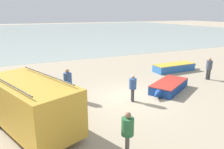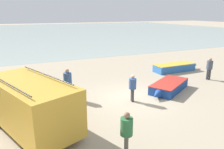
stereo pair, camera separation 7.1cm
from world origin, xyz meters
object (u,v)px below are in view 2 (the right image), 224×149
object	(u,v)px
fisherman_0	(68,81)
fisherman_1	(127,130)
fishing_rowboat_0	(168,87)
fisherman_3	(133,86)
fishing_rowboat_2	(32,80)
fishing_rowboat_1	(176,67)
parked_van	(30,104)
fisherman_2	(209,67)

from	to	relation	value
fisherman_0	fisherman_1	size ratio (longest dim) A/B	1.09
fishing_rowboat_0	fisherman_3	distance (m)	3.12
fishing_rowboat_2	fisherman_1	world-z (taller)	fisherman_1
fishing_rowboat_0	fishing_rowboat_2	xyz separation A→B (m)	(-7.98, 5.10, -0.01)
fisherman_1	fisherman_3	world-z (taller)	fisherman_1
fishing_rowboat_1	fisherman_0	xyz separation A→B (m)	(-10.12, -2.50, 0.76)
fishing_rowboat_0	fisherman_0	world-z (taller)	fisherman_0
parked_van	fisherman_0	distance (m)	3.72
fishing_rowboat_1	fisherman_2	distance (m)	3.19
fisherman_0	fisherman_1	xyz separation A→B (m)	(0.63, -6.16, -0.09)
parked_van	fisherman_0	xyz separation A→B (m)	(2.28, 2.93, -0.14)
parked_van	fisherman_3	bearing A→B (deg)	-100.99
fishing_rowboat_0	fisherman_0	xyz separation A→B (m)	(-6.26, 1.36, 0.80)
fishing_rowboat_0	fisherman_3	world-z (taller)	fisherman_3
fishing_rowboat_0	fisherman_2	bearing A→B (deg)	160.14
fishing_rowboat_1	fisherman_3	bearing A→B (deg)	-147.88
fishing_rowboat_1	fisherman_2	xyz separation A→B (m)	(0.55, -3.06, 0.68)
parked_van	fishing_rowboat_2	world-z (taller)	parked_van
fisherman_0	fisherman_3	distance (m)	3.79
fishing_rowboat_0	fisherman_3	size ratio (longest dim) A/B	2.45
fishing_rowboat_2	fisherman_3	bearing A→B (deg)	31.94
fisherman_0	parked_van	bearing A→B (deg)	141.59
fisherman_2	fishing_rowboat_1	bearing A→B (deg)	-139.09
parked_van	fishing_rowboat_2	xyz separation A→B (m)	(0.56, 6.67, -0.95)
fishing_rowboat_0	fisherman_3	xyz separation A→B (m)	(-3.00, -0.55, 0.66)
parked_van	fishing_rowboat_2	bearing A→B (deg)	-26.26
fisherman_0	fisherman_2	size ratio (longest dim) A/B	1.09
parked_van	fisherman_2	world-z (taller)	parked_van
fishing_rowboat_1	fisherman_1	distance (m)	12.86
fishing_rowboat_0	fisherman_1	distance (m)	7.43
fishing_rowboat_1	fisherman_2	world-z (taller)	fisherman_2
fishing_rowboat_2	fisherman_2	world-z (taller)	fisherman_2
parked_van	fishing_rowboat_1	distance (m)	13.57
fishing_rowboat_1	fishing_rowboat_0	bearing A→B (deg)	-135.60
parked_van	fisherman_0	size ratio (longest dim) A/B	2.97
fisherman_2	fisherman_3	bearing A→B (deg)	-48.88
fisherman_3	fisherman_0	bearing A→B (deg)	-18.28
fishing_rowboat_1	fisherman_0	bearing A→B (deg)	-166.77
parked_van	fishing_rowboat_0	bearing A→B (deg)	-101.00
fishing_rowboat_2	fisherman_0	size ratio (longest dim) A/B	2.26
parked_van	fisherman_1	size ratio (longest dim) A/B	3.22
fishing_rowboat_1	fishing_rowboat_2	distance (m)	11.90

